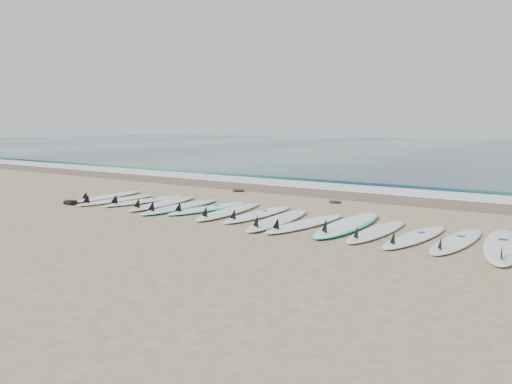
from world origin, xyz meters
The scene contains 23 objects.
ground centered at (0.00, 0.00, 0.00)m, with size 120.00×120.00×0.00m, color #9D8C66.
ocean centered at (0.00, 32.50, 0.01)m, with size 120.00×55.00×0.03m, color #225555.
wet_sand_band centered at (0.00, 4.10, 0.01)m, with size 120.00×1.80×0.01m, color brown.
foam_band centered at (0.00, 5.50, 0.02)m, with size 120.00×1.40×0.04m, color silver.
wave_crest centered at (0.00, 7.00, 0.05)m, with size 120.00×1.00×0.10m, color #225555.
surfboard_0 centered at (-4.76, 0.11, 0.05)m, with size 0.67×2.35×0.30m.
surfboard_1 centered at (-4.10, -0.26, 0.05)m, with size 0.66×2.32×0.29m.
surfboard_2 centered at (-3.40, 0.08, 0.05)m, with size 0.86×2.46×0.31m.
surfboard_3 centered at (-2.70, -0.02, 0.06)m, with size 0.81×2.56×0.32m.
surfboard_4 centered at (-2.04, -0.09, 0.05)m, with size 0.68×2.59×0.33m.
surfboard_5 centered at (-1.38, 0.13, 0.05)m, with size 0.94×2.45×0.30m.
surfboard_6 centered at (-0.71, -0.01, 0.06)m, with size 0.79×2.61×0.33m.
surfboard_7 centered at (0.02, 0.07, 0.05)m, with size 0.54×2.43×0.31m.
surfboard_8 centered at (0.72, -0.26, 0.06)m, with size 0.81×2.65×0.33m.
surfboard_9 centered at (1.32, -0.26, 0.05)m, with size 0.84×2.50×0.31m.
surfboard_10 centered at (2.05, 0.11, 0.05)m, with size 0.76×2.89×0.36m.
surfboard_11 centered at (2.72, -0.15, 0.05)m, with size 0.60×2.38×0.30m.
surfboard_12 centered at (3.42, -0.22, 0.05)m, with size 0.79×2.35×0.30m.
surfboard_13 centered at (4.09, -0.15, 0.05)m, with size 0.66×2.35×0.30m.
surfboard_14 centered at (4.78, -0.12, 0.06)m, with size 0.85×2.73×0.34m.
seaweed_near centered at (-2.63, 3.06, 0.04)m, with size 0.39×0.30×0.08m, color black.
seaweed_far centered at (0.62, 2.69, 0.03)m, with size 0.32×0.25×0.06m, color black.
leash_coil centered at (-4.71, -1.10, 0.05)m, with size 0.46×0.36×0.11m.
Camera 1 is at (5.79, -8.63, 1.96)m, focal length 35.00 mm.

